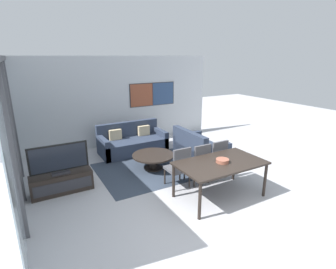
{
  "coord_description": "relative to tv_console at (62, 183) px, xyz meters",
  "views": [
    {
      "loc": [
        -2.65,
        -2.94,
        2.78
      ],
      "look_at": [
        0.38,
        2.39,
        0.95
      ],
      "focal_mm": 28.0,
      "sensor_mm": 36.0,
      "label": 1
    }
  ],
  "objects": [
    {
      "name": "dining_chair_left",
      "position": [
        2.27,
        -1.05,
        0.3
      ],
      "size": [
        0.46,
        0.46,
        0.94
      ],
      "color": "#4C4C51",
      "rests_on": "ground_plane"
    },
    {
      "name": "ground_plane",
      "position": [
        2.13,
        -2.54,
        -0.21
      ],
      "size": [
        24.0,
        24.0,
        0.0
      ],
      "primitive_type": "plane",
      "color": "#B2B2B7"
    },
    {
      "name": "dining_table",
      "position": [
        2.78,
        -1.78,
        0.48
      ],
      "size": [
        1.76,
        1.02,
        0.76
      ],
      "color": "black",
      "rests_on": "ground_plane"
    },
    {
      "name": "sofa_side",
      "position": [
        3.59,
        0.07,
        0.06
      ],
      "size": [
        0.94,
        1.47,
        0.87
      ],
      "rotation": [
        0.0,
        0.0,
        1.57
      ],
      "color": "#2D384C",
      "rests_on": "ground_plane"
    },
    {
      "name": "tv_console",
      "position": [
        0.0,
        0.0,
        0.0
      ],
      "size": [
        1.24,
        0.4,
        0.43
      ],
      "color": "black",
      "rests_on": "ground_plane"
    },
    {
      "name": "dining_chair_centre",
      "position": [
        2.78,
        -1.08,
        0.3
      ],
      "size": [
        0.46,
        0.46,
        0.94
      ],
      "color": "#4C4C51",
      "rests_on": "ground_plane"
    },
    {
      "name": "television",
      "position": [
        0.0,
        0.0,
        0.53
      ],
      "size": [
        1.16,
        0.2,
        0.64
      ],
      "color": "#2D2D33",
      "rests_on": "tv_console"
    },
    {
      "name": "dining_chair_right",
      "position": [
        3.28,
        -1.06,
        0.3
      ],
      "size": [
        0.46,
        0.46,
        0.94
      ],
      "color": "#4C4C51",
      "rests_on": "ground_plane"
    },
    {
      "name": "coffee_table",
      "position": [
        2.23,
        0.13,
        0.08
      ],
      "size": [
        1.07,
        1.07,
        0.39
      ],
      "color": "black",
      "rests_on": "ground_plane"
    },
    {
      "name": "wall_back",
      "position": [
        2.17,
        2.54,
        1.19
      ],
      "size": [
        6.77,
        0.09,
        2.8
      ],
      "color": "silver",
      "rests_on": "ground_plane"
    },
    {
      "name": "window_wall_left",
      "position": [
        -0.75,
        0.0,
        1.32
      ],
      "size": [
        0.07,
        5.08,
        2.8
      ],
      "color": "silver",
      "rests_on": "ground_plane"
    },
    {
      "name": "fruit_bowl",
      "position": [
        2.8,
        -1.81,
        0.59
      ],
      "size": [
        0.26,
        0.26,
        0.07
      ],
      "color": "#995642",
      "rests_on": "dining_table"
    },
    {
      "name": "area_rug",
      "position": [
        2.23,
        0.13,
        -0.21
      ],
      "size": [
        2.75,
        2.15,
        0.01
      ],
      "color": "#333D4C",
      "rests_on": "ground_plane"
    },
    {
      "name": "sofa_main",
      "position": [
        2.23,
        1.59,
        0.06
      ],
      "size": [
        1.95,
        0.94,
        0.87
      ],
      "color": "#2D384C",
      "rests_on": "ground_plane"
    }
  ]
}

